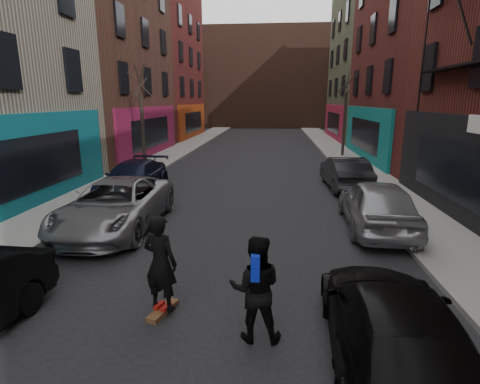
% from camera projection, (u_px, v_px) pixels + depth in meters
% --- Properties ---
extents(sidewalk_left, '(2.50, 84.00, 0.13)m').
position_uv_depth(sidewalk_left, '(190.00, 145.00, 33.63)').
color(sidewalk_left, gray).
rests_on(sidewalk_left, ground).
extents(sidewalk_right, '(2.50, 84.00, 0.13)m').
position_uv_depth(sidewalk_right, '(331.00, 146.00, 32.50)').
color(sidewalk_right, gray).
rests_on(sidewalk_right, ground).
extents(building_far, '(40.00, 10.00, 14.00)m').
position_uv_depth(building_far, '(267.00, 79.00, 56.54)').
color(building_far, '#47281E').
rests_on(building_far, ground).
extents(tree_left_far, '(2.00, 2.00, 6.50)m').
position_uv_depth(tree_left_far, '(142.00, 110.00, 21.23)').
color(tree_left_far, black).
rests_on(tree_left_far, sidewalk_left).
extents(tree_right_far, '(2.00, 2.00, 6.80)m').
position_uv_depth(tree_right_far, '(345.00, 106.00, 25.87)').
color(tree_right_far, black).
rests_on(tree_right_far, sidewalk_right).
extents(parked_left_far, '(2.66, 5.56, 1.53)m').
position_uv_depth(parked_left_far, '(116.00, 205.00, 11.69)').
color(parked_left_far, gray).
rests_on(parked_left_far, ground).
extents(parked_left_end, '(2.08, 4.90, 1.41)m').
position_uv_depth(parked_left_end, '(133.00, 178.00, 15.93)').
color(parked_left_end, black).
rests_on(parked_left_end, ground).
extents(parked_right_mid, '(2.14, 4.75, 1.35)m').
position_uv_depth(parked_right_mid, '(393.00, 328.00, 5.52)').
color(parked_right_mid, black).
rests_on(parked_right_mid, ground).
extents(parked_right_far, '(2.11, 4.79, 1.60)m').
position_uv_depth(parked_right_far, '(377.00, 204.00, 11.64)').
color(parked_right_far, '#919499').
rests_on(parked_right_far, ground).
extents(parked_right_end, '(1.78, 4.53, 1.47)m').
position_uv_depth(parked_right_end, '(345.00, 173.00, 17.00)').
color(parked_right_end, black).
rests_on(parked_right_end, ground).
extents(skateboard, '(0.44, 0.83, 0.10)m').
position_uv_depth(skateboard, '(163.00, 310.00, 7.13)').
color(skateboard, brown).
rests_on(skateboard, ground).
extents(skateboarder, '(0.78, 0.62, 1.86)m').
position_uv_depth(skateboarder, '(160.00, 263.00, 6.90)').
color(skateboarder, black).
rests_on(skateboarder, skateboard).
extents(pedestrian, '(0.91, 0.71, 1.84)m').
position_uv_depth(pedestrian, '(256.00, 288.00, 6.19)').
color(pedestrian, black).
rests_on(pedestrian, ground).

